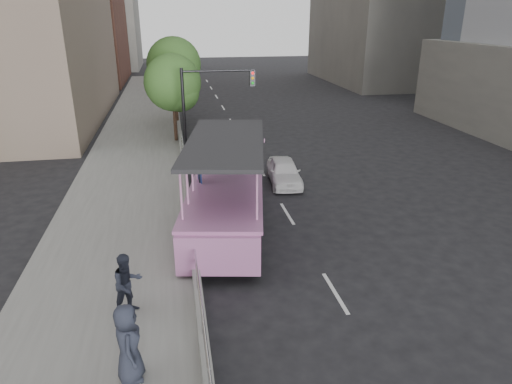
{
  "coord_description": "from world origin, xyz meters",
  "views": [
    {
      "loc": [
        -3.49,
        -13.16,
        7.9
      ],
      "look_at": [
        -0.81,
        1.5,
        2.08
      ],
      "focal_mm": 32.0,
      "sensor_mm": 36.0,
      "label": 1
    }
  ],
  "objects_px": {
    "pedestrian_far": "(128,343)",
    "street_tree_near": "(174,85)",
    "car": "(284,171)",
    "pedestrian_mid": "(128,284)",
    "street_tree_far": "(175,67)",
    "duck_boat": "(229,184)",
    "parking_sign": "(200,185)",
    "traffic_signal": "(205,99)"
  },
  "relations": [
    {
      "from": "car",
      "to": "traffic_signal",
      "type": "xyz_separation_m",
      "value": [
        -3.44,
        4.84,
        2.87
      ]
    },
    {
      "from": "pedestrian_far",
      "to": "street_tree_near",
      "type": "height_order",
      "value": "street_tree_near"
    },
    {
      "from": "traffic_signal",
      "to": "pedestrian_far",
      "type": "bearing_deg",
      "value": -100.08
    },
    {
      "from": "duck_boat",
      "to": "pedestrian_mid",
      "type": "bearing_deg",
      "value": -118.03
    },
    {
      "from": "car",
      "to": "traffic_signal",
      "type": "bearing_deg",
      "value": 130.17
    },
    {
      "from": "traffic_signal",
      "to": "street_tree_near",
      "type": "height_order",
      "value": "street_tree_near"
    },
    {
      "from": "parking_sign",
      "to": "duck_boat",
      "type": "bearing_deg",
      "value": 38.52
    },
    {
      "from": "street_tree_near",
      "to": "pedestrian_far",
      "type": "bearing_deg",
      "value": -94.08
    },
    {
      "from": "pedestrian_mid",
      "to": "street_tree_near",
      "type": "height_order",
      "value": "street_tree_near"
    },
    {
      "from": "duck_boat",
      "to": "street_tree_near",
      "type": "bearing_deg",
      "value": 99.36
    },
    {
      "from": "pedestrian_mid",
      "to": "street_tree_far",
      "type": "xyz_separation_m",
      "value": [
        1.88,
        24.21,
        3.12
      ]
    },
    {
      "from": "pedestrian_mid",
      "to": "traffic_signal",
      "type": "relative_size",
      "value": 0.34
    },
    {
      "from": "pedestrian_far",
      "to": "street_tree_far",
      "type": "relative_size",
      "value": 0.29
    },
    {
      "from": "duck_boat",
      "to": "street_tree_near",
      "type": "relative_size",
      "value": 1.95
    },
    {
      "from": "street_tree_near",
      "to": "parking_sign",
      "type": "bearing_deg",
      "value": -86.98
    },
    {
      "from": "pedestrian_mid",
      "to": "street_tree_near",
      "type": "relative_size",
      "value": 0.31
    },
    {
      "from": "duck_boat",
      "to": "street_tree_near",
      "type": "distance_m",
      "value": 11.9
    },
    {
      "from": "duck_boat",
      "to": "car",
      "type": "bearing_deg",
      "value": 45.61
    },
    {
      "from": "pedestrian_far",
      "to": "street_tree_far",
      "type": "distance_m",
      "value": 26.94
    },
    {
      "from": "traffic_signal",
      "to": "street_tree_far",
      "type": "relative_size",
      "value": 0.81
    },
    {
      "from": "pedestrian_mid",
      "to": "street_tree_far",
      "type": "relative_size",
      "value": 0.27
    },
    {
      "from": "parking_sign",
      "to": "pedestrian_mid",
      "type": "bearing_deg",
      "value": -112.22
    },
    {
      "from": "pedestrian_mid",
      "to": "parking_sign",
      "type": "relative_size",
      "value": 0.63
    },
    {
      "from": "pedestrian_far",
      "to": "street_tree_near",
      "type": "bearing_deg",
      "value": -9.39
    },
    {
      "from": "traffic_signal",
      "to": "car",
      "type": "bearing_deg",
      "value": -54.62
    },
    {
      "from": "traffic_signal",
      "to": "street_tree_far",
      "type": "xyz_separation_m",
      "value": [
        -1.4,
        9.43,
        0.81
      ]
    },
    {
      "from": "duck_boat",
      "to": "street_tree_far",
      "type": "xyz_separation_m",
      "value": [
        -1.69,
        17.49,
        2.97
      ]
    },
    {
      "from": "traffic_signal",
      "to": "street_tree_near",
      "type": "relative_size",
      "value": 0.91
    },
    {
      "from": "pedestrian_mid",
      "to": "parking_sign",
      "type": "distance_m",
      "value": 6.23
    },
    {
      "from": "street_tree_near",
      "to": "car",
      "type": "bearing_deg",
      "value": -58.66
    },
    {
      "from": "car",
      "to": "parking_sign",
      "type": "distance_m",
      "value": 6.17
    },
    {
      "from": "car",
      "to": "duck_boat",
      "type": "bearing_deg",
      "value": -129.61
    },
    {
      "from": "street_tree_far",
      "to": "car",
      "type": "bearing_deg",
      "value": -71.27
    },
    {
      "from": "car",
      "to": "street_tree_near",
      "type": "distance_m",
      "value": 10.2
    },
    {
      "from": "car",
      "to": "street_tree_far",
      "type": "bearing_deg",
      "value": 113.51
    },
    {
      "from": "street_tree_near",
      "to": "street_tree_far",
      "type": "height_order",
      "value": "street_tree_far"
    },
    {
      "from": "pedestrian_mid",
      "to": "pedestrian_far",
      "type": "relative_size",
      "value": 0.93
    },
    {
      "from": "street_tree_near",
      "to": "traffic_signal",
      "type": "bearing_deg",
      "value": -65.02
    },
    {
      "from": "pedestrian_mid",
      "to": "car",
      "type": "bearing_deg",
      "value": 22.31
    },
    {
      "from": "street_tree_far",
      "to": "pedestrian_far",
      "type": "bearing_deg",
      "value": -93.59
    },
    {
      "from": "traffic_signal",
      "to": "street_tree_far",
      "type": "distance_m",
      "value": 9.57
    },
    {
      "from": "pedestrian_mid",
      "to": "traffic_signal",
      "type": "xyz_separation_m",
      "value": [
        3.28,
        14.78,
        2.32
      ]
    }
  ]
}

